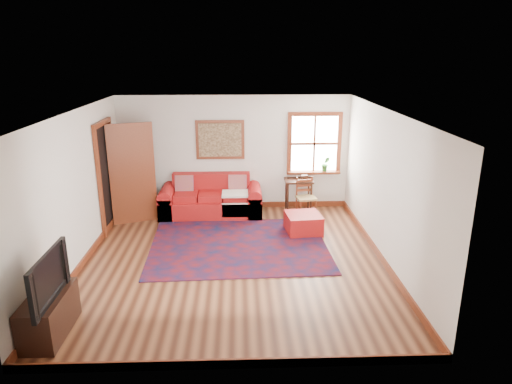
{
  "coord_description": "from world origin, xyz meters",
  "views": [
    {
      "loc": [
        0.12,
        -7.03,
        3.41
      ],
      "look_at": [
        0.4,
        0.6,
        1.02
      ],
      "focal_mm": 32.0,
      "sensor_mm": 36.0,
      "label": 1
    }
  ],
  "objects_px": {
    "red_leather_sofa": "(211,201)",
    "ladder_back_chair": "(305,196)",
    "media_cabinet": "(49,315)",
    "red_ottoman": "(303,223)",
    "side_table": "(299,185)"
  },
  "relations": [
    {
      "from": "red_leather_sofa",
      "to": "ladder_back_chair",
      "type": "distance_m",
      "value": 2.02
    },
    {
      "from": "red_ottoman",
      "to": "side_table",
      "type": "distance_m",
      "value": 1.28
    },
    {
      "from": "red_ottoman",
      "to": "ladder_back_chair",
      "type": "height_order",
      "value": "ladder_back_chair"
    },
    {
      "from": "red_leather_sofa",
      "to": "ladder_back_chair",
      "type": "relative_size",
      "value": 2.59
    },
    {
      "from": "side_table",
      "to": "media_cabinet",
      "type": "relative_size",
      "value": 0.75
    },
    {
      "from": "ladder_back_chair",
      "to": "side_table",
      "type": "bearing_deg",
      "value": 111.63
    },
    {
      "from": "red_ottoman",
      "to": "red_leather_sofa",
      "type": "bearing_deg",
      "value": 142.59
    },
    {
      "from": "red_leather_sofa",
      "to": "media_cabinet",
      "type": "relative_size",
      "value": 2.24
    },
    {
      "from": "side_table",
      "to": "ladder_back_chair",
      "type": "distance_m",
      "value": 0.34
    },
    {
      "from": "red_ottoman",
      "to": "side_table",
      "type": "bearing_deg",
      "value": 81.47
    },
    {
      "from": "media_cabinet",
      "to": "ladder_back_chair",
      "type": "bearing_deg",
      "value": 47.57
    },
    {
      "from": "red_leather_sofa",
      "to": "media_cabinet",
      "type": "height_order",
      "value": "red_leather_sofa"
    },
    {
      "from": "ladder_back_chair",
      "to": "media_cabinet",
      "type": "distance_m",
      "value": 5.6
    },
    {
      "from": "side_table",
      "to": "ladder_back_chair",
      "type": "xyz_separation_m",
      "value": [
        0.11,
        -0.29,
        -0.15
      ]
    },
    {
      "from": "side_table",
      "to": "ladder_back_chair",
      "type": "height_order",
      "value": "ladder_back_chair"
    }
  ]
}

